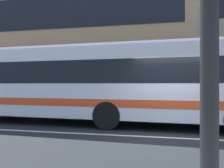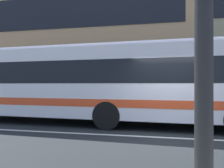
% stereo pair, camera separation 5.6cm
% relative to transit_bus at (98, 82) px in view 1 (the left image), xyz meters
% --- Properties ---
extents(ground_plane, '(160.00, 160.00, 0.00)m').
position_rel_transit_bus_xyz_m(ground_plane, '(2.88, -2.08, -1.72)').
color(ground_plane, '#212427').
extents(lane_centre_line, '(60.00, 0.16, 0.01)m').
position_rel_transit_bus_xyz_m(lane_centre_line, '(2.88, -2.08, -1.71)').
color(lane_centre_line, silver).
rests_on(lane_centre_line, ground_plane).
extents(apartment_block_left, '(18.12, 9.24, 11.29)m').
position_rel_transit_bus_xyz_m(apartment_block_left, '(-4.66, 10.77, 3.93)').
color(apartment_block_left, tan).
rests_on(apartment_block_left, ground_plane).
extents(transit_bus, '(12.21, 3.22, 3.11)m').
position_rel_transit_bus_xyz_m(transit_bus, '(0.00, 0.00, 0.00)').
color(transit_bus, silver).
rests_on(transit_bus, ground_plane).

